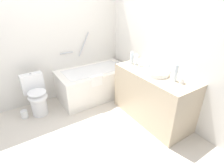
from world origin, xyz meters
The scene contains 15 objects.
ground_plane centered at (0.00, 0.00, 0.00)m, with size 4.11×4.11×0.00m, color beige.
wall_back_tiled centered at (0.00, 1.38, 1.21)m, with size 3.51×0.10×2.42m, color silver.
wall_right_mirror centered at (1.61, 0.00, 1.21)m, with size 0.10×3.07×2.42m, color silver.
bathtub centered at (0.79, 0.95, 0.31)m, with size 1.43×0.78×1.25m.
toilet centered at (-0.34, 0.94, 0.35)m, with size 0.37×0.48×0.73m.
vanity_counter centered at (1.26, -0.23, 0.42)m, with size 0.60×1.35×0.83m, color tan.
sink_basin centered at (1.23, -0.29, 0.87)m, with size 0.34×0.34×0.07m, color white.
sink_faucet centered at (1.43, -0.29, 0.87)m, with size 0.11×0.15×0.08m.
water_bottle_0 centered at (1.26, -0.06, 0.93)m, with size 0.06×0.06×0.21m.
water_bottle_1 centered at (1.21, 0.30, 0.94)m, with size 0.06×0.06×0.22m.
water_bottle_2 centered at (1.24, 0.23, 0.92)m, with size 0.07×0.07×0.19m.
water_bottle_3 centered at (1.27, -0.58, 0.96)m, with size 0.06×0.06×0.26m.
drinking_glass_0 centered at (1.30, -0.67, 0.87)m, with size 0.07×0.07×0.08m, color white.
drinking_glass_1 centered at (1.25, 0.12, 0.88)m, with size 0.07×0.07×0.09m, color white.
toilet_paper_roll centered at (-0.59, 0.94, 0.07)m, with size 0.11×0.11×0.14m, color white.
Camera 1 is at (-0.68, -1.97, 1.93)m, focal length 28.39 mm.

